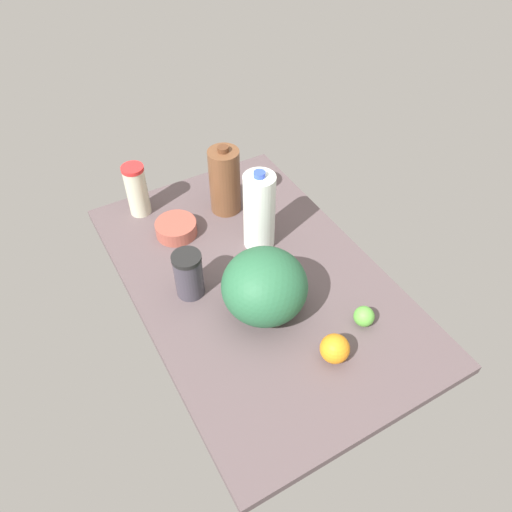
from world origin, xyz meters
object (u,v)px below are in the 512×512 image
Objects in this scene: shaker_bottle at (189,274)px; orange_by_jug at (335,349)px; watermelon at (265,286)px; lime_near_front at (364,316)px; mixing_bowl at (176,228)px; milk_jug at (259,211)px; chocolate_milk_jug at (225,181)px; tumbler_cup at (137,190)px.

shaker_bottle is 48.96cm from orange_by_jug.
watermelon is 4.08× the size of lime_near_front.
orange_by_jug is (-5.50, 14.70, 1.09)cm from lime_near_front.
orange_by_jug is at bearing -160.98° from watermelon.
mixing_bowl is 0.49× the size of milk_jug.
mixing_bowl is at bearing 51.58° from milk_jug.
shaker_bottle is at bearing 42.70° from watermelon.
watermelon is 30.76cm from lime_near_front.
chocolate_milk_jug reaches higher than mixing_bowl.
orange_by_jug is (-42.07, -24.77, -3.76)cm from shaker_bottle.
tumbler_cup is 1.38× the size of mixing_bowl.
watermelon is 50.30cm from chocolate_milk_jug.
mixing_bowl is at bearing -14.15° from shaker_bottle.
watermelon is 26.55cm from orange_by_jug.
chocolate_milk_jug is (48.81, -12.05, 1.65)cm from watermelon.
milk_jug is at bearing -73.49° from shaker_bottle.
chocolate_milk_jug is 31.62cm from tumbler_cup.
mixing_bowl is at bearing 12.02° from watermelon.
lime_near_front reaches higher than mixing_bowl.
watermelon is at bearing 50.84° from lime_near_front.
chocolate_milk_jug reaches higher than shaker_bottle.
shaker_bottle is at bearing 30.50° from orange_by_jug.
milk_jug is 4.79× the size of lime_near_front.
chocolate_milk_jug is at bearing -79.80° from mixing_bowl.
watermelon reaches higher than mixing_bowl.
mixing_bowl is (-3.89, 21.61, -10.02)cm from chocolate_milk_jug.
milk_jug is 3.54× the size of orange_by_jug.
shaker_bottle is (-44.86, 0.13, -2.05)cm from tumbler_cup.
chocolate_milk_jug is 0.90× the size of milk_jug.
tumbler_cup is 90.54cm from orange_by_jug.
chocolate_milk_jug reaches higher than tumbler_cup.
tumbler_cup is at bearing 63.98° from chocolate_milk_jug.
milk_jug is 52.13cm from orange_by_jug.
lime_near_front is at bearing -132.81° from shaker_bottle.
lime_near_front is at bearing -69.49° from orange_by_jug.
shaker_bottle is 1.89× the size of orange_by_jug.
shaker_bottle is at bearing 47.19° from lime_near_front.
chocolate_milk_jug is at bearing -42.52° from shaker_bottle.
chocolate_milk_jug is at bearing 3.71° from milk_jug.
watermelon reaches higher than tumbler_cup.
milk_jug reaches higher than mixing_bowl.
watermelon is at bearing -165.43° from tumbler_cup.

